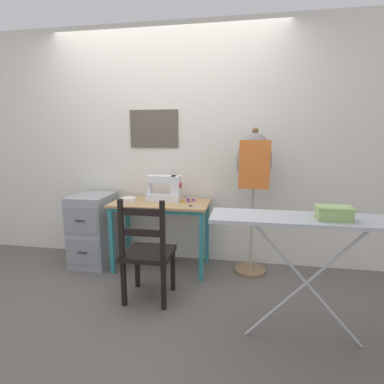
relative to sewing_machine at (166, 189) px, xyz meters
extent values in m
plane|color=#5B5651|center=(-0.04, -0.31, -0.85)|extent=(14.00, 14.00, 0.00)
cube|color=silver|center=(-0.04, 0.27, 0.43)|extent=(10.00, 0.05, 2.55)
cube|color=brown|center=(-0.18, 0.23, 0.62)|extent=(0.54, 0.02, 0.40)
cube|color=tan|center=(-0.04, -0.06, -0.14)|extent=(1.00, 0.52, 0.02)
cube|color=teal|center=(-0.04, -0.27, -0.17)|extent=(0.92, 0.03, 0.04)
cube|color=teal|center=(-0.50, -0.27, -0.50)|extent=(0.04, 0.04, 0.70)
cube|color=teal|center=(0.42, -0.27, -0.50)|extent=(0.04, 0.04, 0.70)
cube|color=teal|center=(-0.50, 0.16, -0.50)|extent=(0.04, 0.04, 0.70)
cube|color=teal|center=(0.42, 0.16, -0.50)|extent=(0.04, 0.04, 0.70)
cube|color=white|center=(-0.02, 0.00, -0.09)|extent=(0.35, 0.17, 0.08)
cube|color=white|center=(0.11, 0.00, 0.05)|extent=(0.09, 0.15, 0.19)
cube|color=white|center=(-0.04, 0.00, 0.11)|extent=(0.30, 0.13, 0.07)
cube|color=white|center=(-0.17, 0.00, 0.01)|extent=(0.04, 0.09, 0.12)
cylinder|color=#B22D2D|center=(0.16, 0.00, 0.05)|extent=(0.02, 0.06, 0.06)
cylinder|color=#99999E|center=(0.11, 0.00, 0.15)|extent=(0.01, 0.01, 0.02)
cylinder|color=silver|center=(-0.37, -0.10, -0.10)|extent=(0.15, 0.15, 0.04)
cylinder|color=gray|center=(-0.37, -0.10, -0.09)|extent=(0.12, 0.12, 0.01)
cube|color=silver|center=(0.36, -0.19, -0.12)|extent=(0.09, 0.01, 0.00)
cube|color=silver|center=(0.36, -0.20, -0.12)|extent=(0.09, 0.04, 0.00)
torus|color=black|center=(0.30, -0.19, -0.12)|extent=(0.03, 0.03, 0.01)
torus|color=black|center=(0.30, -0.19, -0.12)|extent=(0.03, 0.03, 0.01)
cylinder|color=yellow|center=(0.20, -0.07, -0.11)|extent=(0.03, 0.03, 0.03)
cylinder|color=beige|center=(0.20, -0.07, -0.09)|extent=(0.03, 0.03, 0.00)
cylinder|color=beige|center=(0.20, -0.07, -0.12)|extent=(0.03, 0.03, 0.00)
cylinder|color=purple|center=(0.24, -0.01, -0.10)|extent=(0.03, 0.03, 0.04)
cylinder|color=beige|center=(0.24, -0.01, -0.08)|extent=(0.04, 0.04, 0.00)
cylinder|color=beige|center=(0.24, -0.01, -0.12)|extent=(0.04, 0.04, 0.00)
cylinder|color=purple|center=(0.29, 0.03, -0.11)|extent=(0.03, 0.03, 0.04)
cylinder|color=beige|center=(0.29, 0.03, -0.09)|extent=(0.04, 0.04, 0.00)
cylinder|color=beige|center=(0.29, 0.03, -0.12)|extent=(0.04, 0.04, 0.00)
cube|color=black|center=(0.02, -0.66, -0.44)|extent=(0.40, 0.38, 0.04)
cube|color=black|center=(-0.15, -0.50, -0.65)|extent=(0.04, 0.04, 0.39)
cube|color=black|center=(0.19, -0.50, -0.65)|extent=(0.04, 0.04, 0.39)
cube|color=black|center=(-0.15, -0.82, -0.65)|extent=(0.04, 0.04, 0.39)
cube|color=black|center=(0.19, -0.82, -0.65)|extent=(0.04, 0.04, 0.39)
cube|color=black|center=(-0.15, -0.82, -0.18)|extent=(0.04, 0.04, 0.48)
cube|color=black|center=(0.19, -0.82, -0.18)|extent=(0.04, 0.04, 0.48)
cube|color=black|center=(0.02, -0.82, -0.04)|extent=(0.34, 0.02, 0.06)
cube|color=black|center=(0.02, -0.82, -0.20)|extent=(0.34, 0.02, 0.06)
cube|color=#93999E|center=(-0.81, -0.05, -0.46)|extent=(0.39, 0.50, 0.77)
cube|color=gray|center=(-0.81, -0.30, -0.29)|extent=(0.36, 0.01, 0.28)
cube|color=#333338|center=(-0.81, -0.31, -0.29)|extent=(0.10, 0.01, 0.02)
cube|color=gray|center=(-0.81, -0.30, -0.63)|extent=(0.36, 0.01, 0.28)
cube|color=#333338|center=(-0.81, -0.31, -0.63)|extent=(0.10, 0.01, 0.02)
cylinder|color=#846647|center=(0.89, 0.01, -0.83)|extent=(0.32, 0.32, 0.03)
cylinder|color=#ADA89E|center=(0.89, 0.01, -0.35)|extent=(0.03, 0.03, 0.93)
ellipsoid|color=gray|center=(0.89, 0.01, 0.31)|extent=(0.34, 0.24, 0.55)
sphere|color=brown|center=(0.89, 0.01, 0.59)|extent=(0.06, 0.06, 0.06)
cube|color=orange|center=(0.89, -0.12, 0.28)|extent=(0.29, 0.01, 0.46)
cube|color=#ADB2B7|center=(1.23, -1.02, 0.02)|extent=(1.28, 0.34, 0.02)
cylinder|color=#B7B7BC|center=(1.23, -1.02, -0.42)|extent=(0.78, 0.02, 0.87)
cylinder|color=#B7B7BC|center=(1.23, -1.02, -0.42)|extent=(0.78, 0.02, 0.87)
cube|color=#8EB266|center=(1.35, -1.05, 0.07)|extent=(0.20, 0.12, 0.08)
cube|color=#9DC470|center=(1.35, -1.05, 0.12)|extent=(0.21, 0.13, 0.01)
camera|label=1|loc=(0.80, -2.97, 0.55)|focal=28.00mm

